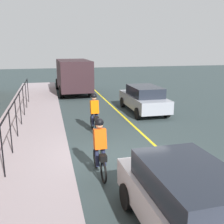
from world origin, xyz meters
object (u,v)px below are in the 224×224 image
cyclist_lead (94,113)px  cyclist_follow (100,148)px  patrol_sedan (144,99)px  box_truck_background (73,75)px  parked_sedan_rear (192,207)px

cyclist_lead → cyclist_follow: bearing=170.4°
cyclist_lead → patrol_sedan: cyclist_lead is taller
cyclist_lead → cyclist_follow: (-4.17, 0.56, 0.00)m
cyclist_follow → box_truck_background: box_truck_background is taller
cyclist_lead → patrol_sedan: bearing=-50.6°
parked_sedan_rear → cyclist_follow: bearing=-161.1°
patrol_sedan → parked_sedan_rear: same height
parked_sedan_rear → box_truck_background: bearing=-179.7°
cyclist_lead → parked_sedan_rear: size_ratio=0.41×
cyclist_follow → patrol_sedan: 8.34m
parked_sedan_rear → cyclist_lead: bearing=-176.6°
cyclist_lead → parked_sedan_rear: cyclist_lead is taller
parked_sedan_rear → box_truck_background: box_truck_background is taller
patrol_sedan → parked_sedan_rear: (-10.51, 2.87, 0.00)m
cyclist_follow → box_truck_background: (14.84, -0.60, 0.64)m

